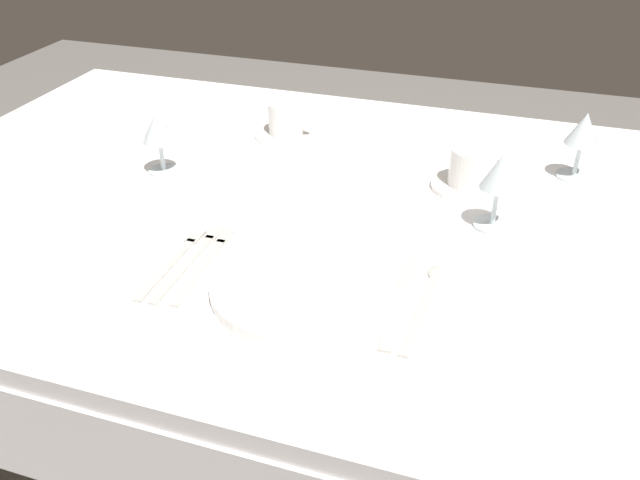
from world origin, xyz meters
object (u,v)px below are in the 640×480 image
at_px(fork_inner, 191,259).
at_px(dinner_knife, 399,302).
at_px(wine_glass_centre, 500,177).
at_px(fork_outer, 206,262).
at_px(coffee_cup_right, 287,118).
at_px(wine_glass_right, 583,134).
at_px(dinner_plate, 295,287).
at_px(fork_salad, 174,260).
at_px(wine_glass_left, 158,130).
at_px(coffee_cup_left, 471,167).
at_px(spoon_soup, 427,296).

height_order(fork_inner, dinner_knife, same).
distance_m(dinner_knife, wine_glass_centre, 0.30).
relative_size(fork_outer, fork_inner, 0.95).
xyz_separation_m(fork_inner, coffee_cup_right, (-0.03, 0.51, 0.04)).
xyz_separation_m(fork_inner, wine_glass_right, (0.59, 0.50, 0.09)).
distance_m(dinner_plate, fork_salad, 0.22).
relative_size(fork_salad, wine_glass_left, 1.62).
relative_size(coffee_cup_left, wine_glass_centre, 0.75).
relative_size(dinner_knife, wine_glass_right, 1.72).
relative_size(fork_salad, wine_glass_right, 1.54).
relative_size(coffee_cup_left, wine_glass_left, 0.81).
distance_m(fork_inner, coffee_cup_right, 0.52).
bearing_deg(fork_outer, fork_salad, -168.52).
relative_size(fork_outer, spoon_soup, 0.95).
distance_m(wine_glass_centre, wine_glass_right, 0.28).
height_order(coffee_cup_right, wine_glass_left, wine_glass_left).
xyz_separation_m(dinner_plate, fork_outer, (-0.16, 0.03, -0.01)).
height_order(dinner_plate, coffee_cup_right, coffee_cup_right).
xyz_separation_m(spoon_soup, coffee_cup_left, (0.01, 0.37, 0.04)).
height_order(fork_inner, coffee_cup_right, coffee_cup_right).
xyz_separation_m(wine_glass_centre, wine_glass_left, (-0.66, 0.01, -0.01)).
distance_m(fork_outer, wine_glass_left, 0.36).
xyz_separation_m(fork_inner, dinner_knife, (0.34, -0.01, 0.00)).
bearing_deg(fork_inner, fork_salad, -156.94).
bearing_deg(coffee_cup_left, wine_glass_left, -168.66).
xyz_separation_m(fork_outer, wine_glass_left, (-0.23, 0.27, 0.09)).
relative_size(dinner_plate, spoon_soup, 1.13).
bearing_deg(fork_inner, coffee_cup_left, 44.54).
bearing_deg(coffee_cup_right, wine_glass_left, -126.00).
relative_size(spoon_soup, wine_glass_centre, 1.64).
bearing_deg(wine_glass_right, fork_inner, -139.62).
distance_m(spoon_soup, coffee_cup_right, 0.64).
bearing_deg(spoon_soup, wine_glass_left, 156.80).
xyz_separation_m(fork_inner, wine_glass_left, (-0.20, 0.27, 0.09)).
height_order(dinner_plate, wine_glass_right, wine_glass_right).
distance_m(coffee_cup_left, wine_glass_right, 0.23).
height_order(fork_outer, spoon_soup, spoon_soup).
bearing_deg(dinner_plate, fork_inner, 171.83).
bearing_deg(coffee_cup_right, fork_inner, -87.18).
xyz_separation_m(dinner_plate, fork_inner, (-0.19, 0.03, -0.01)).
xyz_separation_m(spoon_soup, wine_glass_left, (-0.58, 0.25, 0.09)).
bearing_deg(wine_glass_right, fork_salad, -140.21).
bearing_deg(fork_inner, wine_glass_left, 126.81).
height_order(fork_salad, wine_glass_right, wine_glass_right).
bearing_deg(coffee_cup_right, fork_outer, -84.24).
bearing_deg(wine_glass_left, coffee_cup_left, 11.34).
bearing_deg(dinner_plate, coffee_cup_right, 111.67).
height_order(dinner_plate, fork_outer, dinner_plate).
distance_m(fork_inner, dinner_knife, 0.34).
relative_size(fork_outer, wine_glass_right, 1.60).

